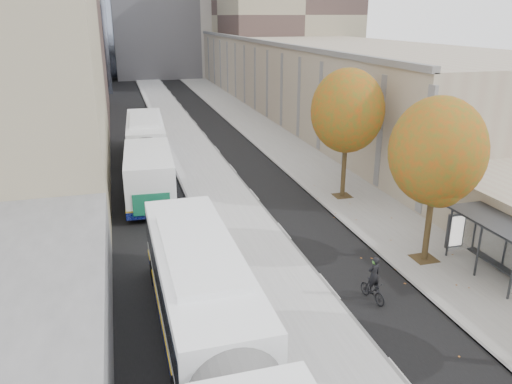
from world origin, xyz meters
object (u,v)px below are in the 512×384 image
object	(u,v)px
bus_near	(226,365)
distant_car	(146,131)
bus_shelter	(500,229)
bus_far	(147,151)
cyclist	(373,285)

from	to	relation	value
bus_near	distant_car	distance (m)	36.29
bus_shelter	bus_near	distance (m)	13.98
bus_shelter	distant_car	size ratio (longest dim) A/B	1.20
bus_shelter	bus_far	bearing A→B (deg)	125.18
bus_shelter	cyclist	size ratio (longest dim) A/B	2.28
bus_far	bus_shelter	bearing A→B (deg)	-52.10
bus_near	cyclist	world-z (taller)	bus_near
bus_near	bus_far	distance (m)	24.14
bus_far	bus_near	bearing A→B (deg)	-86.18
bus_near	distant_car	xyz separation A→B (m)	(0.18, 36.27, -1.13)
bus_near	distant_car	bearing A→B (deg)	89.27
cyclist	distant_car	xyz separation A→B (m)	(-6.76, 31.82, -0.09)
bus_shelter	distant_car	world-z (taller)	bus_shelter
bus_near	distant_car	size ratio (longest dim) A/B	5.29
bus_shelter	cyclist	bearing A→B (deg)	-175.57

